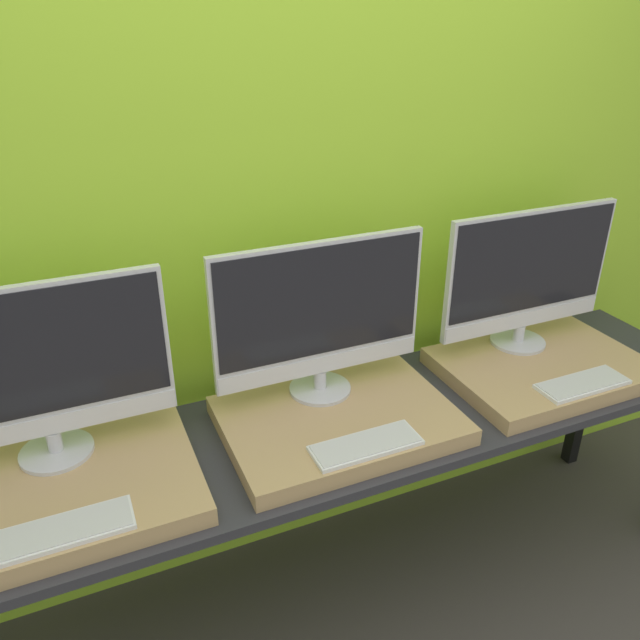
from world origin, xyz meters
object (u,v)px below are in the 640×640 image
monitor_left (38,369)px  keyboard_right (583,384)px  monitor_right (528,275)px  monitor_center (320,315)px  keyboard_center (366,445)px  keyboard_left (64,530)px

monitor_left → keyboard_right: (1.56, -0.31, -0.26)m
monitor_right → keyboard_right: (0.00, -0.31, -0.26)m
monitor_left → monitor_center: size_ratio=1.00×
keyboard_center → keyboard_right: 0.78m
monitor_center → keyboard_right: monitor_center is taller
keyboard_left → keyboard_right: (1.56, 0.00, 0.00)m
monitor_center → monitor_left: bearing=180.0°
keyboard_right → monitor_left: bearing=168.7°
monitor_center → monitor_right: size_ratio=1.00×
keyboard_left → monitor_right: bearing=11.3°
monitor_left → monitor_right: bearing=0.0°
monitor_left → keyboard_right: 1.61m
monitor_center → monitor_right: bearing=0.0°
monitor_left → keyboard_center: bearing=-21.9°
keyboard_right → monitor_right: bearing=90.0°
keyboard_left → monitor_right: size_ratio=0.47×
keyboard_right → monitor_center: bearing=158.1°
monitor_center → monitor_right: 0.78m
monitor_left → monitor_center: bearing=0.0°
keyboard_center → monitor_right: 0.88m
monitor_center → keyboard_right: bearing=-21.9°
keyboard_left → monitor_center: (0.78, 0.31, 0.26)m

